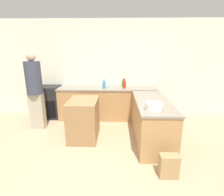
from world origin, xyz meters
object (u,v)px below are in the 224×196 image
mixing_bowl (154,107)px  dish_soap_bottle (104,85)px  island_table (84,119)px  vinegar_bottle_clear (110,86)px  range_oven (49,102)px  olive_oil_bottle (123,83)px  hot_sauce_bottle (125,85)px  person_by_range (35,89)px  paper_bag (169,166)px

mixing_bowl → dish_soap_bottle: bearing=120.2°
island_table → vinegar_bottle_clear: vinegar_bottle_clear is taller
range_oven → olive_oil_bottle: bearing=3.8°
olive_oil_bottle → hot_sauce_bottle: 0.26m
mixing_bowl → dish_soap_bottle: (-0.99, 1.70, 0.03)m
dish_soap_bottle → island_table: bearing=-109.5°
range_oven → person_by_range: (0.01, -0.76, 0.55)m
range_oven → paper_bag: size_ratio=2.40×
island_table → person_by_range: size_ratio=0.47×
island_table → vinegar_bottle_clear: (0.53, 1.06, 0.53)m
range_oven → vinegar_bottle_clear: bearing=-5.0°
dish_soap_bottle → olive_oil_bottle: bearing=28.6°
olive_oil_bottle → paper_bag: 2.75m
hot_sauce_bottle → dish_soap_bottle: bearing=-177.0°
island_table → vinegar_bottle_clear: bearing=63.5°
vinegar_bottle_clear → person_by_range: 1.85m
range_oven → mixing_bowl: (2.60, -1.84, 0.50)m
mixing_bowl → olive_oil_bottle: bearing=103.2°
range_oven → island_table: (1.23, -1.21, -0.01)m
olive_oil_bottle → person_by_range: bearing=-156.9°
island_table → dish_soap_bottle: 1.26m
olive_oil_bottle → hot_sauce_bottle: (0.02, -0.26, 0.02)m
olive_oil_bottle → person_by_range: size_ratio=0.12×
mixing_bowl → olive_oil_bottle: size_ratio=1.38×
olive_oil_bottle → vinegar_bottle_clear: bearing=-141.8°
olive_oil_bottle → paper_bag: bearing=-76.3°
island_table → person_by_range: 1.42m
island_table → dish_soap_bottle: bearing=70.5°
range_oven → dish_soap_bottle: 1.70m
hot_sauce_bottle → person_by_range: person_by_range is taller
paper_bag → range_oven: bearing=138.7°
range_oven → olive_oil_bottle: size_ratio=4.08×
olive_oil_bottle → dish_soap_bottle: size_ratio=0.89×
hot_sauce_bottle → paper_bag: (0.60, -2.30, -0.80)m
person_by_range → paper_bag: person_by_range is taller
mixing_bowl → hot_sauce_bottle: size_ratio=1.17×
range_oven → vinegar_bottle_clear: (1.76, -0.15, 0.51)m
vinegar_bottle_clear → island_table: bearing=-116.5°
range_oven → hot_sauce_bottle: 2.23m
person_by_range → island_table: bearing=-20.1°
island_table → paper_bag: bearing=-38.5°
vinegar_bottle_clear → paper_bag: bearing=-66.3°
island_table → mixing_bowl: 1.59m
mixing_bowl → person_by_range: bearing=157.3°
person_by_range → paper_bag: (2.74, -1.66, -0.81)m
person_by_range → paper_bag: 3.31m
mixing_bowl → paper_bag: 0.97m
hot_sauce_bottle → vinegar_bottle_clear: bearing=-174.7°
range_oven → mixing_bowl: size_ratio=2.96×
olive_oil_bottle → dish_soap_bottle: bearing=-151.4°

